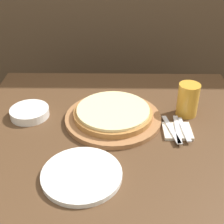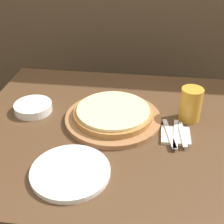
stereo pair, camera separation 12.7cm
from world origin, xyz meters
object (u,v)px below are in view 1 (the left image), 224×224
side_bowl (30,112)px  spoon (184,129)px  fork (171,129)px  dinner_knife (178,129)px  beer_glass (188,98)px  pizza_on_board (112,115)px  dinner_plate (82,175)px

side_bowl → spoon: (0.63, -0.11, -0.00)m
fork → dinner_knife: size_ratio=1.00×
dinner_knife → beer_glass: bearing=66.3°
spoon → dinner_knife: bearing=180.0°
side_bowl → spoon: size_ratio=1.01×
pizza_on_board → fork: pizza_on_board is taller
beer_glass → spoon: (-0.03, -0.13, -0.06)m
dinner_plate → side_bowl: bearing=125.2°
pizza_on_board → spoon: (0.28, -0.08, -0.01)m
spoon → fork: bearing=180.0°
pizza_on_board → spoon: bearing=-16.2°
dinner_plate → fork: size_ratio=1.42×
dinner_plate → spoon: (0.37, 0.25, 0.01)m
side_bowl → fork: (0.58, -0.11, -0.00)m
fork → spoon: (0.05, 0.00, 0.00)m
side_bowl → spoon: 0.64m
fork → spoon: bearing=0.0°
beer_glass → dinner_knife: beer_glass is taller
pizza_on_board → dinner_knife: size_ratio=2.11×
beer_glass → dinner_plate: bearing=-136.9°
side_bowl → dinner_knife: 0.61m
pizza_on_board → beer_glass: (0.31, 0.05, 0.05)m
side_bowl → fork: 0.59m
side_bowl → spoon: bearing=-9.8°
side_bowl → pizza_on_board: bearing=-4.5°
beer_glass → side_bowl: bearing=-177.9°
side_bowl → dinner_knife: (0.60, -0.11, -0.00)m
pizza_on_board → dinner_knife: 0.27m
pizza_on_board → beer_glass: beer_glass is taller
pizza_on_board → beer_glass: bearing=9.3°
dinner_plate → dinner_knife: bearing=35.5°
dinner_plate → fork: dinner_plate is taller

